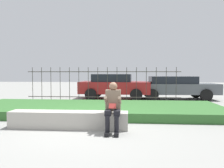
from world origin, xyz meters
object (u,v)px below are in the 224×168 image
object	(u,v)px
person_seated_reader	(113,105)
car_parked_center	(114,86)
car_parked_right	(175,87)
stone_bench	(69,121)

from	to	relation	value
person_seated_reader	car_parked_center	size ratio (longest dim) A/B	0.31
car_parked_right	stone_bench	bearing A→B (deg)	-123.47
car_parked_center	stone_bench	bearing A→B (deg)	-93.61
person_seated_reader	car_parked_right	xyz separation A→B (m)	(2.99, 7.14, 0.03)
stone_bench	car_parked_right	xyz separation A→B (m)	(4.21, 6.87, 0.51)
stone_bench	car_parked_right	size ratio (longest dim) A/B	0.69
person_seated_reader	car_parked_center	bearing A→B (deg)	93.47
car_parked_right	car_parked_center	xyz separation A→B (m)	(-3.42, -0.03, 0.05)
car_parked_right	car_parked_center	world-z (taller)	car_parked_center
stone_bench	car_parked_center	size ratio (longest dim) A/B	0.79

